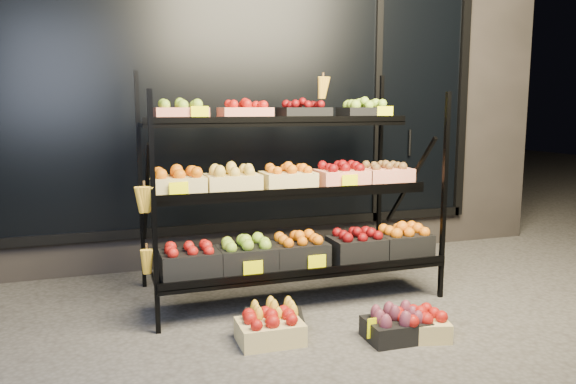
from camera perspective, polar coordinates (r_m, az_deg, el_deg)
name	(u,v)px	position (r m, az deg, el deg)	size (l,w,h in m)	color
ground	(321,323)	(3.76, 3.42, -13.13)	(24.00, 24.00, 0.00)	#514F4C
building	(227,72)	(5.98, -6.18, 11.99)	(6.00, 2.08, 3.50)	#2D2826
display_rack	(289,191)	(4.09, 0.13, 0.11)	(2.18, 1.02, 1.74)	black
tag_floor_b	(377,333)	(3.48, 9.00, -14.01)	(0.13, 0.01, 0.12)	#FEFE00
floor_crate_left	(270,328)	(3.45, -1.86, -13.60)	(0.39, 0.29, 0.19)	#DBC67E
floor_crate_midleft	(274,319)	(3.58, -1.48, -12.79)	(0.42, 0.35, 0.19)	black
floor_crate_midright	(418,324)	(3.60, 13.10, -12.95)	(0.40, 0.33, 0.18)	#DBC67E
floor_crate_right	(396,325)	(3.54, 10.90, -13.15)	(0.37, 0.28, 0.19)	black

